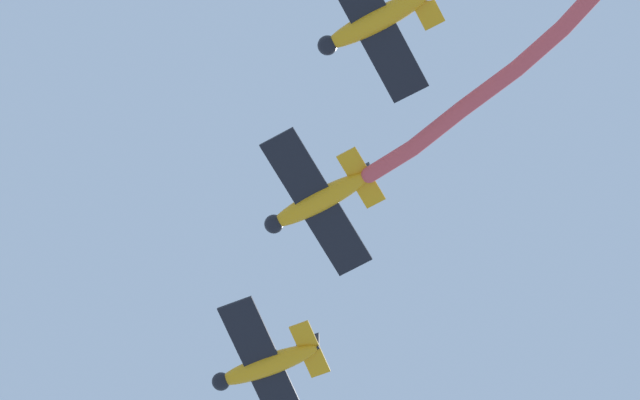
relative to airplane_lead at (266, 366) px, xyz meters
The scene contains 4 objects.
airplane_lead is the anchor object (origin of this frame).
airplane_left_wing 8.94m from the airplane_lead, 95.34° to the right, with size 7.03×6.23×1.92m.
smoke_trail_left_wing 22.05m from the airplane_lead, 75.52° to the right, with size 8.93×21.89×2.98m.
airplane_right_wing 17.90m from the airplane_lead, 95.39° to the right, with size 6.95×6.27×1.92m.
Camera 1 is at (-11.04, -36.06, 4.83)m, focal length 84.53 mm.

